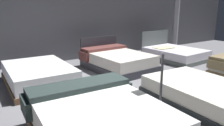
# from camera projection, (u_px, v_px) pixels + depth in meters

# --- Properties ---
(ground_plane) EXTENTS (18.00, 18.00, 0.02)m
(ground_plane) POSITION_uv_depth(u_px,v_px,m) (118.00, 96.00, 4.61)
(ground_plane) COLOR slate
(showroom_back_wall) EXTENTS (18.00, 0.06, 3.50)m
(showroom_back_wall) POSITION_uv_depth(u_px,v_px,m) (55.00, 8.00, 7.03)
(showroom_back_wall) COLOR #47474C
(showroom_back_wall) RESTS_ON ground_plane
(bed_1) EXTENTS (1.79, 2.08, 0.61)m
(bed_1) POSITION_uv_depth(u_px,v_px,m) (99.00, 121.00, 3.03)
(bed_1) COLOR brown
(bed_1) RESTS_ON ground_plane
(bed_2) EXTENTS (1.52, 2.19, 0.39)m
(bed_2) POSITION_uv_depth(u_px,v_px,m) (204.00, 93.00, 4.21)
(bed_2) COLOR black
(bed_2) RESTS_ON ground_plane
(bed_5) EXTENTS (1.47, 2.07, 0.45)m
(bed_5) POSITION_uv_depth(u_px,v_px,m) (39.00, 75.00, 5.26)
(bed_5) COLOR brown
(bed_5) RESTS_ON ground_plane
(bed_6) EXTENTS (1.60, 2.09, 0.87)m
(bed_6) POSITION_uv_depth(u_px,v_px,m) (117.00, 60.00, 6.48)
(bed_6) COLOR #292930
(bed_6) RESTS_ON ground_plane
(bed_7) EXTENTS (1.60, 2.05, 0.92)m
(bed_7) POSITION_uv_depth(u_px,v_px,m) (174.00, 54.00, 7.74)
(bed_7) COLOR #545B58
(bed_7) RESTS_ON ground_plane
(price_sign) EXTENTS (0.28, 0.24, 1.20)m
(price_sign) POSITION_uv_depth(u_px,v_px,m) (161.00, 92.00, 3.53)
(price_sign) COLOR #3F3F44
(price_sign) RESTS_ON ground_plane
(support_pillar) EXTENTS (0.25, 0.25, 3.50)m
(support_pillar) POSITION_uv_depth(u_px,v_px,m) (177.00, 8.00, 9.28)
(support_pillar) COLOR #99999E
(support_pillar) RESTS_ON ground_plane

